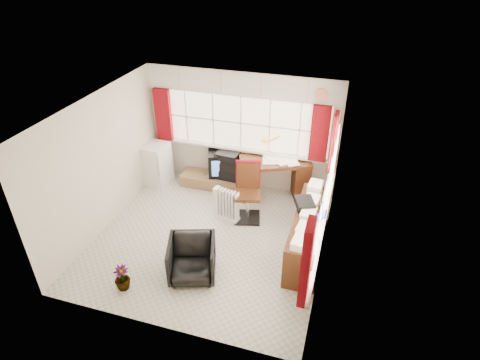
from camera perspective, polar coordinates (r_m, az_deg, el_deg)
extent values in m
plane|color=beige|center=(7.39, -4.32, -8.30)|extent=(4.00, 4.00, 0.00)
plane|color=beige|center=(8.33, 0.19, 6.90)|extent=(4.00, 0.00, 4.00)
plane|color=beige|center=(5.23, -12.70, -11.09)|extent=(4.00, 0.00, 4.00)
plane|color=beige|center=(7.55, -19.07, 2.28)|extent=(0.00, 4.00, 4.00)
plane|color=beige|center=(6.30, 12.51, -2.78)|extent=(0.00, 4.00, 4.00)
plane|color=white|center=(6.10, -5.26, 10.02)|extent=(4.00, 4.00, 0.00)
plane|color=#FFECC9|center=(8.23, 0.15, 8.11)|extent=(3.60, 0.00, 3.60)
cube|color=white|center=(8.44, 0.07, 4.40)|extent=(3.70, 0.12, 0.05)
cube|color=white|center=(8.62, -7.63, 8.93)|extent=(0.03, 0.02, 1.10)
cube|color=white|center=(8.40, -3.83, 8.54)|extent=(0.03, 0.02, 1.10)
cube|color=white|center=(8.22, 0.13, 8.08)|extent=(0.03, 0.02, 1.10)
cube|color=white|center=(8.08, 4.24, 7.57)|extent=(0.03, 0.02, 1.10)
cube|color=white|center=(7.99, 8.47, 7.00)|extent=(0.03, 0.02, 1.10)
plane|color=#FFECC9|center=(6.20, 12.54, -1.23)|extent=(0.00, 3.60, 3.60)
cube|color=white|center=(6.52, 11.61, -5.46)|extent=(0.12, 3.70, 0.05)
cube|color=white|center=(5.22, 11.03, -8.08)|extent=(0.02, 0.03, 1.10)
cube|color=white|center=(5.70, 11.80, -4.35)|extent=(0.02, 0.03, 1.10)
cube|color=white|center=(6.20, 12.45, -1.21)|extent=(0.02, 0.03, 1.10)
cube|color=white|center=(6.71, 12.99, 1.45)|extent=(0.02, 0.03, 1.10)
cube|color=white|center=(7.24, 13.46, 3.73)|extent=(0.02, 0.03, 1.10)
cube|color=maroon|center=(8.76, -10.85, 9.08)|extent=(0.35, 0.10, 1.15)
cube|color=maroon|center=(7.89, 11.26, 6.43)|extent=(0.35, 0.10, 1.15)
cube|color=maroon|center=(7.60, 13.22, 5.18)|extent=(0.10, 0.35, 1.15)
cube|color=maroon|center=(4.84, 9.43, -11.55)|extent=(0.10, 0.35, 1.15)
cube|color=white|center=(7.93, 0.12, 13.36)|extent=(3.95, 0.08, 0.48)
cube|color=white|center=(5.81, 13.25, 5.45)|extent=(0.08, 3.95, 0.48)
cube|color=#552B14|center=(8.20, 4.99, 2.67)|extent=(1.57, 1.20, 0.06)
cube|color=#552B14|center=(8.32, 1.21, 0.02)|extent=(0.55, 0.71, 0.75)
cube|color=#552B14|center=(8.52, 8.44, 0.47)|extent=(0.55, 0.71, 0.75)
cube|color=white|center=(8.18, 5.01, 2.93)|extent=(0.35, 0.39, 0.02)
cube|color=white|center=(8.18, 5.01, 2.95)|extent=(0.35, 0.39, 0.02)
cube|color=white|center=(8.18, 5.01, 2.98)|extent=(0.35, 0.39, 0.02)
cube|color=white|center=(8.18, 5.01, 3.00)|extent=(0.35, 0.39, 0.02)
cube|color=white|center=(8.17, 5.01, 3.03)|extent=(0.35, 0.39, 0.02)
cube|color=white|center=(8.17, 5.01, 3.05)|extent=(0.35, 0.39, 0.02)
cylinder|color=#FEBD0A|center=(8.35, 5.50, 3.55)|extent=(0.11, 0.11, 0.02)
cylinder|color=#FEBD0A|center=(8.26, 5.57, 4.80)|extent=(0.03, 0.03, 0.41)
cone|color=#FEBD0A|center=(8.19, 5.63, 5.80)|extent=(0.18, 0.16, 0.17)
cube|color=black|center=(7.84, 1.04, -5.35)|extent=(0.58, 0.58, 0.04)
cylinder|color=silver|center=(7.68, 1.06, -3.82)|extent=(0.06, 0.06, 0.56)
cube|color=#552B14|center=(7.53, 1.08, -2.10)|extent=(0.57, 0.55, 0.06)
cube|color=#552B14|center=(7.57, 1.16, 0.77)|extent=(0.43, 0.16, 0.53)
cube|color=maroon|center=(7.56, 1.16, 0.91)|extent=(0.47, 0.18, 0.56)
imported|color=black|center=(6.51, -6.84, -11.13)|extent=(0.92, 0.93, 0.68)
cube|color=white|center=(7.79, -1.73, -5.40)|extent=(0.48, 0.27, 0.09)
cube|color=white|center=(7.68, -3.06, -2.96)|extent=(0.06, 0.14, 0.58)
cube|color=white|center=(7.65, -2.63, -3.10)|extent=(0.06, 0.14, 0.58)
cube|color=white|center=(7.62, -2.20, -3.24)|extent=(0.06, 0.14, 0.58)
cube|color=white|center=(7.59, -1.77, -3.38)|extent=(0.06, 0.14, 0.58)
cube|color=white|center=(7.56, -1.33, -3.52)|extent=(0.06, 0.14, 0.58)
cube|color=white|center=(7.54, -0.89, -3.66)|extent=(0.06, 0.14, 0.58)
cube|color=white|center=(7.51, -0.44, -3.81)|extent=(0.06, 0.14, 0.58)
cube|color=#552B14|center=(6.99, 9.66, -7.48)|extent=(0.50, 2.00, 0.75)
cube|color=white|center=(6.11, 8.61, -8.90)|extent=(0.24, 0.32, 0.10)
cube|color=white|center=(6.42, 9.20, -6.66)|extent=(0.24, 0.32, 0.10)
cube|color=white|center=(6.74, 9.73, -4.62)|extent=(0.24, 0.32, 0.10)
cube|color=white|center=(7.07, 10.20, -2.78)|extent=(0.24, 0.32, 0.10)
cube|color=white|center=(7.40, 10.64, -1.10)|extent=(0.24, 0.32, 0.10)
cube|color=black|center=(6.93, 9.18, -3.31)|extent=(0.41, 0.46, 0.13)
cube|color=#9A744D|center=(8.79, -3.79, -0.09)|extent=(1.40, 0.50, 0.25)
cube|color=black|center=(8.69, -2.56, 2.55)|extent=(0.73, 0.70, 0.53)
cube|color=#5085E2|center=(8.45, -2.53, 1.64)|extent=(0.43, 0.17, 0.36)
cube|color=black|center=(8.61, -1.75, 1.02)|extent=(0.59, 0.40, 0.21)
cube|color=black|center=(8.51, -1.77, 2.19)|extent=(0.54, 0.38, 0.20)
cube|color=black|center=(8.42, -1.79, 3.33)|extent=(0.49, 0.36, 0.19)
cube|color=white|center=(8.92, -11.90, 2.27)|extent=(0.59, 0.59, 0.92)
cube|color=silver|center=(8.54, -11.57, 1.93)|extent=(0.02, 0.02, 0.49)
imported|color=white|center=(8.87, -5.04, 0.29)|extent=(0.11, 0.11, 0.28)
imported|color=#8ACEC7|center=(8.53, -0.91, -1.31)|extent=(0.09, 0.10, 0.20)
imported|color=black|center=(6.60, -16.44, -13.20)|extent=(0.25, 0.25, 0.43)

